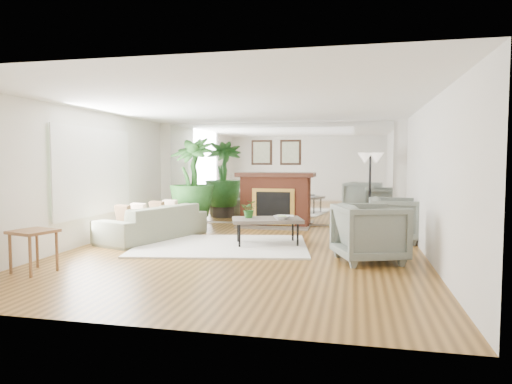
% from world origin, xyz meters
% --- Properties ---
extents(ground, '(7.00, 7.00, 0.00)m').
position_xyz_m(ground, '(0.00, 0.00, 0.00)').
color(ground, brown).
rests_on(ground, ground).
extents(wall_left, '(0.02, 7.00, 2.50)m').
position_xyz_m(wall_left, '(-2.99, 0.00, 1.25)').
color(wall_left, white).
rests_on(wall_left, ground).
extents(wall_right, '(0.02, 7.00, 2.50)m').
position_xyz_m(wall_right, '(2.99, 0.00, 1.25)').
color(wall_right, white).
rests_on(wall_right, ground).
extents(wall_back, '(6.00, 0.02, 2.50)m').
position_xyz_m(wall_back, '(0.00, 3.49, 1.25)').
color(wall_back, white).
rests_on(wall_back, ground).
extents(mirror_panel, '(5.40, 0.04, 2.40)m').
position_xyz_m(mirror_panel, '(0.00, 3.47, 1.25)').
color(mirror_panel, silver).
rests_on(mirror_panel, wall_back).
extents(window_panel, '(0.04, 2.40, 1.50)m').
position_xyz_m(window_panel, '(-2.96, 0.40, 1.35)').
color(window_panel, '#B2E09E').
rests_on(window_panel, wall_left).
extents(fireplace, '(1.85, 0.83, 2.05)m').
position_xyz_m(fireplace, '(0.00, 3.26, 0.66)').
color(fireplace, brown).
rests_on(fireplace, ground).
extents(area_rug, '(3.40, 2.70, 0.03)m').
position_xyz_m(area_rug, '(-0.50, 0.51, 0.02)').
color(area_rug, white).
rests_on(area_rug, ground).
extents(coffee_table, '(1.41, 1.07, 0.50)m').
position_xyz_m(coffee_table, '(0.29, 0.80, 0.46)').
color(coffee_table, '#665C51').
rests_on(coffee_table, ground).
extents(sofa, '(1.62, 2.48, 0.68)m').
position_xyz_m(sofa, '(-2.04, 0.97, 0.34)').
color(sofa, gray).
rests_on(sofa, ground).
extents(armchair_back, '(0.95, 0.92, 0.85)m').
position_xyz_m(armchair_back, '(2.60, 1.71, 0.43)').
color(armchair_back, gray).
rests_on(armchair_back, ground).
extents(armchair_front, '(1.25, 1.24, 0.90)m').
position_xyz_m(armchair_front, '(2.09, -0.19, 0.45)').
color(armchair_front, gray).
rests_on(armchair_front, ground).
extents(side_table, '(0.64, 0.64, 0.60)m').
position_xyz_m(side_table, '(-2.51, -1.88, 0.50)').
color(side_table, brown).
rests_on(side_table, ground).
extents(potted_ficus, '(1.17, 1.17, 2.07)m').
position_xyz_m(potted_ficus, '(-1.68, 2.23, 1.10)').
color(potted_ficus, black).
rests_on(potted_ficus, ground).
extents(floor_lamp, '(0.56, 0.31, 1.73)m').
position_xyz_m(floor_lamp, '(2.19, 3.10, 1.48)').
color(floor_lamp, black).
rests_on(floor_lamp, ground).
extents(tabletop_plant, '(0.31, 0.27, 0.33)m').
position_xyz_m(tabletop_plant, '(-0.04, 0.79, 0.66)').
color(tabletop_plant, '#296625').
rests_on(tabletop_plant, coffee_table).
extents(fruit_bowl, '(0.36, 0.36, 0.07)m').
position_xyz_m(fruit_bowl, '(0.58, 0.70, 0.54)').
color(fruit_bowl, brown).
rests_on(fruit_bowl, coffee_table).
extents(book, '(0.22, 0.28, 0.02)m').
position_xyz_m(book, '(0.55, 1.10, 0.51)').
color(book, brown).
rests_on(book, coffee_table).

